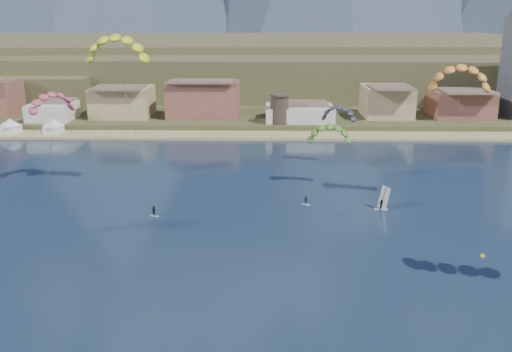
# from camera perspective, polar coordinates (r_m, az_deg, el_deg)

# --- Properties ---
(beach) EXTENTS (2200.00, 12.00, 0.90)m
(beach) POSITION_cam_1_polar(r_m,az_deg,el_deg) (155.62, 0.59, 4.16)
(beach) COLOR tan
(beach) RESTS_ON ground
(land) EXTENTS (2200.00, 900.00, 4.00)m
(land) POSITION_cam_1_polar(r_m,az_deg,el_deg) (607.07, 1.10, 13.12)
(land) COLOR #4E472A
(land) RESTS_ON ground
(foothills) EXTENTS (940.00, 210.00, 18.00)m
(foothills) POSITION_cam_1_polar(r_m,az_deg,el_deg) (280.42, 5.57, 11.30)
(foothills) COLOR brown
(foothills) RESTS_ON ground
(town) EXTENTS (400.00, 24.00, 12.00)m
(town) POSITION_cam_1_polar(r_m,az_deg,el_deg) (175.03, -12.67, 7.70)
(town) COLOR silver
(town) RESTS_ON ground
(watchtower) EXTENTS (5.82, 5.82, 8.60)m
(watchtower) POSITION_cam_1_polar(r_m,az_deg,el_deg) (162.37, 2.40, 6.85)
(watchtower) COLOR #47382D
(watchtower) RESTS_ON ground
(kitesurfer_yellow) EXTENTS (14.31, 15.20, 31.30)m
(kitesurfer_yellow) POSITION_cam_1_polar(r_m,az_deg,el_deg) (103.84, -13.97, 12.81)
(kitesurfer_yellow) COLOR silver
(kitesurfer_yellow) RESTS_ON ground
(kitesurfer_green) EXTENTS (10.17, 13.62, 15.68)m
(kitesurfer_green) POSITION_cam_1_polar(r_m,az_deg,el_deg) (108.50, 7.46, 4.55)
(kitesurfer_green) COLOR silver
(kitesurfer_green) RESTS_ON ground
(distant_kite_pink) EXTENTS (8.98, 8.84, 19.98)m
(distant_kite_pink) POSITION_cam_1_polar(r_m,az_deg,el_deg) (114.69, -20.09, 7.38)
(distant_kite_pink) COLOR #262626
(distant_kite_pink) RESTS_ON ground
(distant_kite_dark) EXTENTS (8.70, 6.86, 15.30)m
(distant_kite_dark) POSITION_cam_1_polar(r_m,az_deg,el_deg) (125.29, 8.44, 6.61)
(distant_kite_dark) COLOR #262626
(distant_kite_dark) RESTS_ON ground
(distant_kite_orange) EXTENTS (10.92, 6.93, 26.09)m
(distant_kite_orange) POSITION_cam_1_polar(r_m,az_deg,el_deg) (100.09, 20.07, 9.76)
(distant_kite_orange) COLOR #262626
(distant_kite_orange) RESTS_ON ground
(windsurfer) EXTENTS (2.38, 2.61, 4.07)m
(windsurfer) POSITION_cam_1_polar(r_m,az_deg,el_deg) (99.48, 12.72, -2.63)
(windsurfer) COLOR silver
(windsurfer) RESTS_ON ground
(buoy) EXTENTS (0.61, 0.61, 0.61)m
(buoy) POSITION_cam_1_polar(r_m,az_deg,el_deg) (85.31, 22.03, -7.54)
(buoy) COLOR yellow
(buoy) RESTS_ON ground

